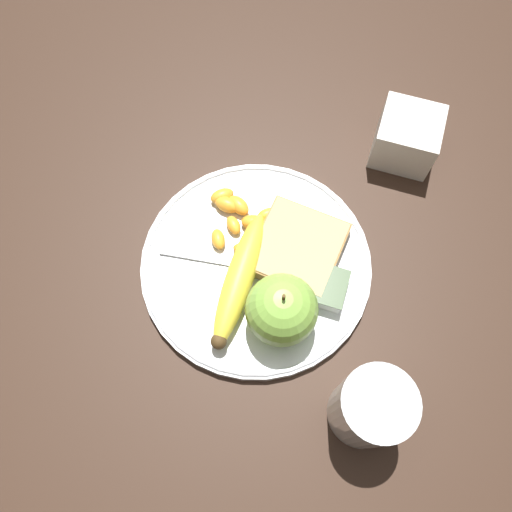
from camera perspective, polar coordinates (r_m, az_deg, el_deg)
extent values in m
plane|color=#332116|center=(0.62, 0.00, -1.15)|extent=(3.00, 3.00, 0.00)
cylinder|color=silver|center=(0.61, 0.00, -0.94)|extent=(0.28, 0.28, 0.01)
torus|color=silver|center=(0.60, 0.00, -0.73)|extent=(0.28, 0.28, 0.01)
cylinder|color=silver|center=(0.54, 12.90, -16.59)|extent=(0.07, 0.07, 0.10)
cylinder|color=orange|center=(0.55, 12.72, -16.69)|extent=(0.07, 0.07, 0.08)
sphere|color=#84BC47|center=(0.54, 2.95, -6.17)|extent=(0.08, 0.08, 0.08)
cylinder|color=brown|center=(0.50, 3.19, -4.73)|extent=(0.00, 0.00, 0.01)
ellipsoid|color=yellow|center=(0.58, -1.84, -2.43)|extent=(0.17, 0.04, 0.03)
sphere|color=#473319|center=(0.56, -4.29, -9.70)|extent=(0.02, 0.02, 0.02)
cube|color=olive|center=(0.60, 4.78, 0.90)|extent=(0.12, 0.11, 0.02)
cube|color=tan|center=(0.60, 4.78, 0.90)|extent=(0.11, 0.11, 0.02)
cube|color=silver|center=(0.61, -5.09, -0.25)|extent=(0.03, 0.13, 0.00)
cube|color=silver|center=(0.60, 3.47, -1.71)|extent=(0.03, 0.06, 0.00)
cube|color=silver|center=(0.59, 8.27, -3.68)|extent=(0.05, 0.04, 0.02)
cube|color=#334728|center=(0.58, 8.41, -3.33)|extent=(0.05, 0.04, 0.00)
ellipsoid|color=#F9A32D|center=(0.63, -2.00, 5.81)|extent=(0.03, 0.04, 0.02)
ellipsoid|color=#F9A32D|center=(0.63, -3.31, 5.87)|extent=(0.02, 0.03, 0.02)
ellipsoid|color=#F9A32D|center=(0.61, -4.34, 1.93)|extent=(0.03, 0.03, 0.02)
ellipsoid|color=#F9A32D|center=(0.64, -3.90, 6.87)|extent=(0.03, 0.04, 0.02)
ellipsoid|color=#F9A32D|center=(0.60, -1.43, 0.83)|extent=(0.02, 0.03, 0.01)
ellipsoid|color=#F9A32D|center=(0.62, 1.25, 4.76)|extent=(0.03, 0.03, 0.01)
ellipsoid|color=#F9A32D|center=(0.61, 0.63, 2.08)|extent=(0.03, 0.03, 0.02)
ellipsoid|color=#F9A32D|center=(0.62, -0.18, 3.81)|extent=(0.02, 0.04, 0.02)
ellipsoid|color=#F9A32D|center=(0.62, -2.59, 3.55)|extent=(0.03, 0.03, 0.01)
cube|color=silver|center=(0.70, 16.81, 12.87)|extent=(0.08, 0.08, 0.06)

